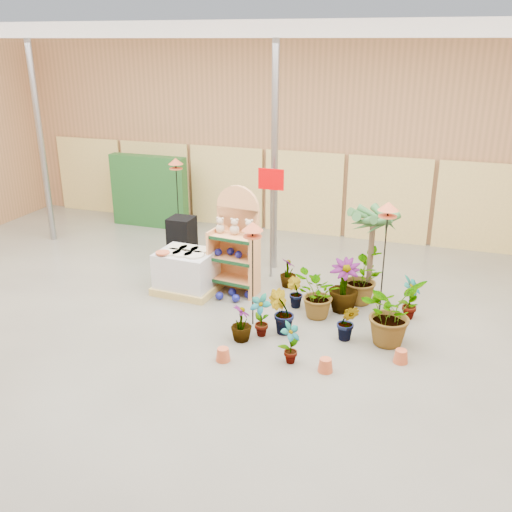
{
  "coord_description": "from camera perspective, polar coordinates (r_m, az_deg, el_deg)",
  "views": [
    {
      "loc": [
        3.25,
        -7.11,
        4.46
      ],
      "look_at": [
        0.3,
        1.5,
        1.0
      ],
      "focal_mm": 40.0,
      "sensor_mm": 36.0,
      "label": 1
    }
  ],
  "objects": [
    {
      "name": "potted_plant_2",
      "position": [
        9.7,
        6.19,
        -3.9
      ],
      "size": [
        0.8,
        0.88,
        0.85
      ],
      "primitive_type": "imported",
      "rotation": [
        0.0,
        0.0,
        4.51
      ],
      "color": "#30622E",
      "rests_on": "ground"
    },
    {
      "name": "potted_plant_4",
      "position": [
        9.97,
        15.16,
        -4.06
      ],
      "size": [
        0.39,
        0.48,
        0.78
      ],
      "primitive_type": "imported",
      "rotation": [
        0.0,
        0.0,
        1.26
      ],
      "color": "#30622E",
      "rests_on": "ground"
    },
    {
      "name": "potted_plant_0",
      "position": [
        9.11,
        0.46,
        -5.98
      ],
      "size": [
        0.43,
        0.35,
        0.71
      ],
      "primitive_type": "imported",
      "rotation": [
        0.0,
        0.0,
        6.0
      ],
      "color": "#30622E",
      "rests_on": "ground"
    },
    {
      "name": "charcoal_planters",
      "position": [
        12.12,
        -7.39,
        1.56
      ],
      "size": [
        0.5,
        0.5,
        1.0
      ],
      "color": "black",
      "rests_on": "ground"
    },
    {
      "name": "potted_plant_11",
      "position": [
        10.93,
        3.23,
        -1.66
      ],
      "size": [
        0.46,
        0.46,
        0.58
      ],
      "primitive_type": "imported",
      "rotation": [
        0.0,
        0.0,
        2.36
      ],
      "color": "#30622E",
      "rests_on": "ground"
    },
    {
      "name": "gazing_balls_shelf",
      "position": [
        10.48,
        -2.17,
        0.31
      ],
      "size": [
        0.74,
        0.25,
        0.14
      ],
      "color": "navy",
      "rests_on": "display_shelf"
    },
    {
      "name": "teddy_bears",
      "position": [
        10.33,
        -2.05,
        2.84
      ],
      "size": [
        0.74,
        0.19,
        0.31
      ],
      "color": "#CAAD8E",
      "rests_on": "display_shelf"
    },
    {
      "name": "trellis_stock",
      "position": [
        14.63,
        -10.63,
        6.37
      ],
      "size": [
        2.0,
        0.3,
        1.8
      ],
      "primitive_type": "cube",
      "color": "#1D4F1E",
      "rests_on": "ground"
    },
    {
      "name": "potted_plant_6",
      "position": [
        10.38,
        10.24,
        -2.08
      ],
      "size": [
        0.99,
        1.07,
        0.96
      ],
      "primitive_type": "imported",
      "rotation": [
        0.0,
        0.0,
        1.9
      ],
      "color": "#30622E",
      "rests_on": "ground"
    },
    {
      "name": "potted_plant_5",
      "position": [
        10.13,
        3.89,
        -3.66
      ],
      "size": [
        0.37,
        0.34,
        0.54
      ],
      "primitive_type": "imported",
      "rotation": [
        0.0,
        0.0,
        2.72
      ],
      "color": "#30622E",
      "rests_on": "ground"
    },
    {
      "name": "potted_plant_3",
      "position": [
        10.0,
        8.76,
        -2.95
      ],
      "size": [
        0.56,
        0.56,
        0.94
      ],
      "primitive_type": "imported",
      "rotation": [
        0.0,
        0.0,
        0.06
      ],
      "color": "#30622E",
      "rests_on": "ground"
    },
    {
      "name": "room",
      "position": [
        8.94,
        -3.06,
        6.23
      ],
      "size": [
        15.2,
        12.1,
        4.7
      ],
      "color": "#615F51",
      "rests_on": "ground"
    },
    {
      "name": "potted_plant_1",
      "position": [
        9.19,
        2.56,
        -5.64
      ],
      "size": [
        0.49,
        0.44,
        0.74
      ],
      "primitive_type": "imported",
      "rotation": [
        0.0,
        0.0,
        3.44
      ],
      "color": "#30622E",
      "rests_on": "ground"
    },
    {
      "name": "pallet_stack",
      "position": [
        10.75,
        -6.96,
        -1.54
      ],
      "size": [
        1.17,
        1.0,
        0.83
      ],
      "rotation": [
        0.0,
        0.0,
        -0.06
      ],
      "color": "tan",
      "rests_on": "ground"
    },
    {
      "name": "bird_table_front",
      "position": [
        8.97,
        -0.34,
        2.63
      ],
      "size": [
        0.34,
        0.34,
        1.79
      ],
      "color": "black",
      "rests_on": "ground"
    },
    {
      "name": "bird_table_back",
      "position": [
        13.09,
        -8.03,
        9.07
      ],
      "size": [
        0.34,
        0.34,
        1.98
      ],
      "color": "black",
      "rests_on": "ground"
    },
    {
      "name": "display_shelf",
      "position": [
        10.54,
        -1.95,
        1.17
      ],
      "size": [
        0.9,
        0.62,
        2.02
      ],
      "rotation": [
        0.0,
        0.0,
        -0.11
      ],
      "color": "#E39557",
      "rests_on": "ground"
    },
    {
      "name": "offer_sign",
      "position": [
        10.96,
        1.52,
        5.51
      ],
      "size": [
        0.5,
        0.08,
        2.2
      ],
      "color": "gray",
      "rests_on": "ground"
    },
    {
      "name": "gazing_balls_floor",
      "position": [
        10.49,
        -2.22,
        -3.93
      ],
      "size": [
        0.63,
        0.39,
        0.15
      ],
      "color": "navy",
      "rests_on": "ground"
    },
    {
      "name": "potted_plant_9",
      "position": [
        9.12,
        9.15,
        -6.55
      ],
      "size": [
        0.35,
        0.29,
        0.62
      ],
      "primitive_type": "imported",
      "rotation": [
        0.0,
        0.0,
        0.03
      ],
      "color": "#30622E",
      "rests_on": "ground"
    },
    {
      "name": "potted_plant_7",
      "position": [
        9.01,
        -1.47,
        -6.72
      ],
      "size": [
        0.46,
        0.46,
        0.6
      ],
      "primitive_type": "imported",
      "rotation": [
        0.0,
        0.0,
        2.14
      ],
      "color": "#30622E",
      "rests_on": "ground"
    },
    {
      "name": "bird_table_right",
      "position": [
        9.39,
        13.07,
        4.45
      ],
      "size": [
        0.34,
        0.34,
        2.05
      ],
      "color": "black",
      "rests_on": "ground"
    },
    {
      "name": "palm",
      "position": [
        10.17,
        11.66,
        3.75
      ],
      "size": [
        0.7,
        0.7,
        1.81
      ],
      "color": "brown",
      "rests_on": "ground"
    },
    {
      "name": "potted_plant_8",
      "position": [
        8.4,
        3.46,
        -8.7
      ],
      "size": [
        0.37,
        0.41,
        0.65
      ],
      "primitive_type": "imported",
      "rotation": [
        0.0,
        0.0,
        1.06
      ],
      "color": "#30622E",
      "rests_on": "ground"
    },
    {
      "name": "potted_plant_10",
      "position": [
        9.09,
        13.27,
        -5.45
      ],
      "size": [
        1.17,
        1.22,
        1.06
      ],
      "primitive_type": "imported",
      "rotation": [
        0.0,
        0.0,
        1.09
      ],
      "color": "#30622E",
      "rests_on": "ground"
    }
  ]
}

